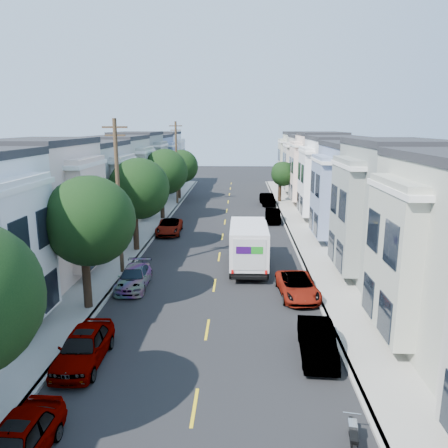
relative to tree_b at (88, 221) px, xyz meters
name	(u,v)px	position (x,y,z in m)	size (l,w,h in m)	color
ground	(214,285)	(6.30, 3.80, -4.88)	(160.00, 160.00, 0.00)	black
road_slab	(224,229)	(6.30, 18.80, -4.87)	(12.00, 70.00, 0.02)	black
curb_left	(161,228)	(0.25, 18.80, -4.81)	(0.30, 70.00, 0.15)	gray
curb_right	(287,229)	(12.35, 18.80, -4.81)	(0.30, 70.00, 0.15)	gray
sidewalk_left	(147,228)	(-1.05, 18.80, -4.81)	(2.60, 70.00, 0.15)	gray
sidewalk_right	(301,229)	(13.65, 18.80, -4.81)	(2.60, 70.00, 0.15)	gray
centerline	(224,229)	(6.30, 18.80, -4.88)	(0.12, 70.00, 0.01)	gold
townhouse_row_left	(108,228)	(-4.85, 18.80, -4.88)	(5.00, 70.00, 8.50)	#7A89A9
townhouse_row_right	(341,230)	(17.45, 18.80, -4.88)	(5.00, 70.00, 8.50)	#7A89A9
tree_b	(88,221)	(0.00, 0.00, 0.00)	(4.70, 4.70, 7.25)	black
tree_c	(138,189)	(0.00, 11.16, 0.07)	(4.70, 4.70, 7.32)	black
tree_d	(164,172)	(0.00, 22.97, 0.11)	(4.70, 4.70, 7.36)	black
tree_e	(181,166)	(0.00, 35.75, -0.52)	(4.36, 4.36, 6.57)	black
tree_far_r	(283,174)	(13.20, 33.85, -1.27)	(3.10, 3.10, 5.20)	black
utility_pole_near	(118,198)	(0.00, 5.80, 0.27)	(1.60, 0.26, 10.00)	#42301E
utility_pole_far	(176,163)	(0.00, 31.80, 0.27)	(1.60, 0.26, 10.00)	#42301E
fedex_truck	(248,244)	(8.45, 7.27, -3.12)	(2.53, 6.57, 3.15)	silver
lead_sedan	(245,233)	(8.27, 14.47, -4.17)	(1.52, 4.30, 1.43)	black
parked_left_a	(15,446)	(1.40, -11.11, -4.19)	(1.64, 4.29, 1.39)	black
parked_left_b	(84,347)	(1.40, -5.43, -4.15)	(1.73, 4.52, 1.47)	black
parked_left_c	(134,278)	(1.40, 3.31, -4.25)	(1.77, 4.21, 1.26)	#8D959E
parked_left_d	(169,227)	(1.40, 16.80, -4.23)	(2.15, 4.67, 1.30)	#3A0305
parked_right_a	(317,342)	(11.20, -4.48, -4.21)	(1.42, 4.01, 1.34)	slate
parked_right_b	(297,286)	(11.20, 2.18, -4.26)	(2.08, 4.52, 1.26)	beige
parked_right_c	(273,216)	(11.20, 21.98, -4.22)	(1.40, 3.98, 1.33)	black
parked_right_d	(267,200)	(11.20, 31.66, -4.17)	(1.50, 4.26, 1.42)	#081638
motorcycle	(353,437)	(11.36, -9.99, -4.48)	(0.26, 1.91, 0.76)	black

